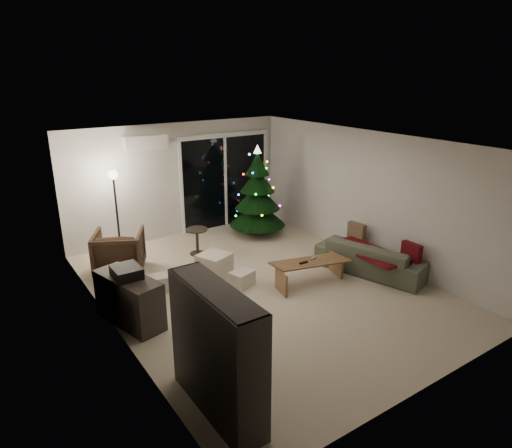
{
  "coord_description": "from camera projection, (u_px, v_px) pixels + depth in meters",
  "views": [
    {
      "loc": [
        -4.04,
        -5.84,
        3.58
      ],
      "look_at": [
        0.1,
        0.3,
        1.05
      ],
      "focal_mm": 32.0,
      "sensor_mm": 36.0,
      "label": 1
    }
  ],
  "objects": [
    {
      "name": "cushion_a",
      "position": [
        357.0,
        233.0,
        8.95
      ],
      "size": [
        0.15,
        0.39,
        0.38
      ],
      "primitive_type": "cube",
      "rotation": [
        0.0,
        0.0,
        0.09
      ],
      "color": "#82684B",
      "rests_on": "sofa"
    },
    {
      "name": "armchair",
      "position": [
        119.0,
        252.0,
        8.35
      ],
      "size": [
        1.16,
        1.17,
        0.8
      ],
      "primitive_type": "imported",
      "rotation": [
        0.0,
        0.0,
        2.67
      ],
      "color": "#3C2A1E",
      "rests_on": "floor"
    },
    {
      "name": "floor_lamp",
      "position": [
        117.0,
        216.0,
        8.93
      ],
      "size": [
        0.27,
        0.27,
        1.7
      ],
      "primitive_type": "cylinder",
      "color": "black",
      "rests_on": "floor"
    },
    {
      "name": "sofa",
      "position": [
        372.0,
        257.0,
        8.38
      ],
      "size": [
        1.32,
        2.14,
        0.58
      ],
      "primitive_type": "imported",
      "rotation": [
        0.0,
        0.0,
        1.86
      ],
      "color": "#4D5441",
      "rests_on": "floor"
    },
    {
      "name": "media_cabinet",
      "position": [
        129.0,
        300.0,
        6.68
      ],
      "size": [
        0.72,
        1.25,
        0.74
      ],
      "primitive_type": "cube",
      "rotation": [
        0.0,
        0.0,
        0.25
      ],
      "color": "black",
      "rests_on": "floor"
    },
    {
      "name": "christmas_tree",
      "position": [
        257.0,
        191.0,
        10.09
      ],
      "size": [
        1.65,
        1.65,
        2.02
      ],
      "primitive_type": "cone",
      "rotation": [
        0.0,
        0.0,
        -0.41
      ],
      "color": "black",
      "rests_on": "floor"
    },
    {
      "name": "stereo",
      "position": [
        127.0,
        272.0,
        6.53
      ],
      "size": [
        0.37,
        0.44,
        0.16
      ],
      "primitive_type": "cube",
      "color": "black",
      "rests_on": "media_cabinet"
    },
    {
      "name": "bookshelf",
      "position": [
        202.0,
        357.0,
        4.75
      ],
      "size": [
        0.54,
        1.5,
        1.46
      ],
      "primitive_type": null,
      "rotation": [
        0.0,
        0.0,
        0.12
      ],
      "color": "black",
      "rests_on": "floor"
    },
    {
      "name": "remote_a",
      "position": [
        304.0,
        262.0,
        7.82
      ],
      "size": [
        0.16,
        0.05,
        0.02
      ],
      "primitive_type": "cube",
      "color": "black",
      "rests_on": "coffee_table"
    },
    {
      "name": "sofa_throw",
      "position": [
        369.0,
        252.0,
        8.29
      ],
      "size": [
        0.63,
        1.44,
        0.05
      ],
      "primitive_type": "cube",
      "color": "#460C10",
      "rests_on": "sofa"
    },
    {
      "name": "ottoman",
      "position": [
        214.0,
        266.0,
        8.19
      ],
      "size": [
        0.65,
        0.65,
        0.45
      ],
      "primitive_type": "cube",
      "rotation": [
        0.0,
        0.0,
        0.37
      ],
      "color": "beige",
      "rests_on": "floor"
    },
    {
      "name": "cardboard_box_a",
      "position": [
        157.0,
        283.0,
        7.7
      ],
      "size": [
        0.43,
        0.36,
        0.27
      ],
      "primitive_type": "cube",
      "rotation": [
        0.0,
        0.0,
        -0.18
      ],
      "color": "silver",
      "rests_on": "floor"
    },
    {
      "name": "room",
      "position": [
        237.0,
        206.0,
        8.96
      ],
      "size": [
        6.5,
        7.51,
        2.6
      ],
      "color": "beige",
      "rests_on": "ground"
    },
    {
      "name": "remote_b",
      "position": [
        313.0,
        258.0,
        7.99
      ],
      "size": [
        0.16,
        0.09,
        0.02
      ],
      "primitive_type": "cube",
      "rotation": [
        0.0,
        0.0,
        0.35
      ],
      "color": "slate",
      "rests_on": "coffee_table"
    },
    {
      "name": "coffee_table",
      "position": [
        310.0,
        272.0,
        7.97
      ],
      "size": [
        1.38,
        0.77,
        0.41
      ],
      "primitive_type": null,
      "rotation": [
        0.0,
        0.0,
        -0.25
      ],
      "color": "brown",
      "rests_on": "floor"
    },
    {
      "name": "side_table",
      "position": [
        197.0,
        241.0,
        9.21
      ],
      "size": [
        0.54,
        0.54,
        0.54
      ],
      "primitive_type": "cylinder",
      "rotation": [
        0.0,
        0.0,
        -0.31
      ],
      "color": "black",
      "rests_on": "floor"
    },
    {
      "name": "cardboard_box_b",
      "position": [
        242.0,
        279.0,
        7.87
      ],
      "size": [
        0.47,
        0.4,
        0.28
      ],
      "primitive_type": "cube",
      "rotation": [
        0.0,
        0.0,
        0.29
      ],
      "color": "silver",
      "rests_on": "floor"
    },
    {
      "name": "cushion_b",
      "position": [
        411.0,
        254.0,
        7.93
      ],
      "size": [
        0.14,
        0.39,
        0.38
      ],
      "primitive_type": "cube",
      "rotation": [
        0.0,
        0.0,
        -0.07
      ],
      "color": "#460C10",
      "rests_on": "sofa"
    }
  ]
}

